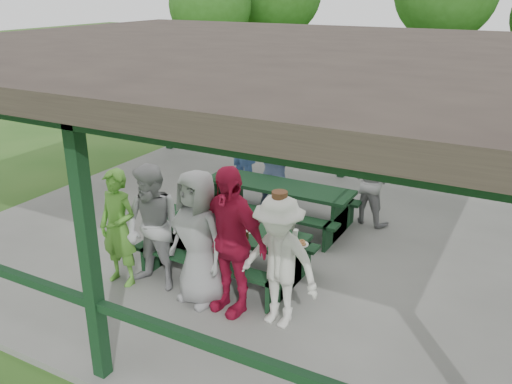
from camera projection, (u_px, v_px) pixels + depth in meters
The scene contains 17 objects.
ground at pixel (262, 246), 9.19m from camera, with size 90.00×90.00×0.00m, color #28531A.
concrete_slab at pixel (263, 244), 9.18m from camera, with size 10.00×8.00×0.10m, color slate.
pavilion_structure at pixel (263, 56), 8.06m from camera, with size 10.60×8.60×3.24m.
picnic_table_near at pixel (227, 245), 7.99m from camera, with size 2.42×1.39×0.75m.
picnic_table_far at pixel (278, 199), 9.69m from camera, with size 2.68×1.39×0.75m.
table_setting at pixel (226, 224), 7.90m from camera, with size 2.50×0.45×0.10m.
contestant_green at pixel (118, 228), 7.61m from camera, with size 0.63×0.41×1.72m, color #529730.
contestant_grey_left at pixel (153, 229), 7.47m from camera, with size 0.88×0.69×1.82m, color #9C9B9E.
contestant_grey_mid at pixel (198, 238), 7.12m from camera, with size 0.92×0.60×1.88m, color gray.
contestant_red at pixel (229, 240), 6.91m from camera, with size 1.18×0.49×2.01m, color #A91436.
contestant_white_fedora at pixel (279, 262), 6.65m from camera, with size 1.18×0.75×1.79m.
spectator_lblue at pixel (275, 164), 10.34m from camera, with size 1.59×0.51×1.71m, color #7E96C3.
spectator_blue at pixel (244, 145), 11.40m from camera, with size 0.66×0.43×1.82m, color #3A5C98.
spectator_grey at pixel (372, 181), 9.63m from camera, with size 0.78×0.61×1.60m, color gray.
pickup_truck at pixel (477, 105), 16.09m from camera, with size 2.70×5.86×1.63m, color silver.
farm_trailer at pixel (336, 121), 15.25m from camera, with size 3.43×1.71×1.19m.
tree_edge_left at pixel (210, 5), 21.28m from camera, with size 3.26×3.26×5.09m.
Camera 1 is at (3.85, -7.31, 4.14)m, focal length 38.00 mm.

